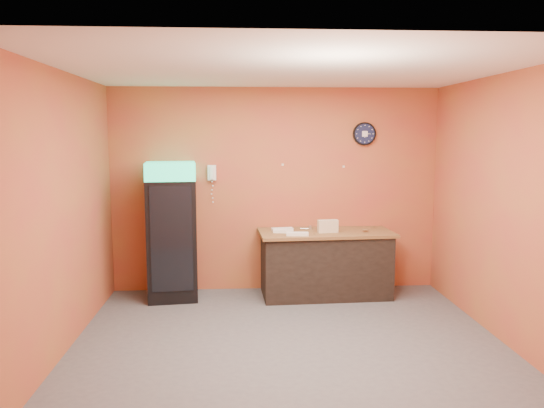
{
  "coord_description": "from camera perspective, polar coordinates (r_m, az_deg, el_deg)",
  "views": [
    {
      "loc": [
        -0.51,
        -5.28,
        2.18
      ],
      "look_at": [
        -0.14,
        0.6,
        1.39
      ],
      "focal_mm": 35.0,
      "sensor_mm": 36.0,
      "label": 1
    }
  ],
  "objects": [
    {
      "name": "wall_phone",
      "position": [
        7.25,
        -6.48,
        3.37
      ],
      "size": [
        0.11,
        0.1,
        0.21
      ],
      "color": "white",
      "rests_on": "back_wall"
    },
    {
      "name": "back_wall",
      "position": [
        7.34,
        0.37,
        1.52
      ],
      "size": [
        4.5,
        0.02,
        2.8
      ],
      "primitive_type": "cube",
      "color": "#A9672F",
      "rests_on": "floor"
    },
    {
      "name": "prep_counter",
      "position": [
        7.22,
        5.75,
        -6.52
      ],
      "size": [
        1.71,
        0.82,
        0.84
      ],
      "primitive_type": "cube",
      "rotation": [
        0.0,
        0.0,
        0.04
      ],
      "color": "black",
      "rests_on": "floor"
    },
    {
      "name": "sub_roll_stack",
      "position": [
        7.02,
        6.03,
        -2.39
      ],
      "size": [
        0.27,
        0.12,
        0.17
      ],
      "rotation": [
        0.0,
        0.0,
        0.12
      ],
      "color": "beige",
      "rests_on": "butcher_paper"
    },
    {
      "name": "wrapped_sandwich_left",
      "position": [
        6.99,
        1.22,
        -2.94
      ],
      "size": [
        0.27,
        0.14,
        0.04
      ],
      "primitive_type": "cube",
      "rotation": [
        0.0,
        0.0,
        -0.14
      ],
      "color": "white",
      "rests_on": "butcher_paper"
    },
    {
      "name": "right_wall",
      "position": [
        6.01,
        23.75,
        -0.48
      ],
      "size": [
        0.02,
        4.0,
        2.8
      ],
      "primitive_type": "cube",
      "color": "#A9672F",
      "rests_on": "floor"
    },
    {
      "name": "floor",
      "position": [
        5.73,
        1.79,
        -14.72
      ],
      "size": [
        4.5,
        4.5,
        0.0
      ],
      "primitive_type": "plane",
      "color": "#47474C",
      "rests_on": "ground"
    },
    {
      "name": "wall_clock",
      "position": [
        7.45,
        9.91,
        7.45
      ],
      "size": [
        0.32,
        0.06,
        0.32
      ],
      "color": "black",
      "rests_on": "back_wall"
    },
    {
      "name": "wrapped_sandwich_right",
      "position": [
        7.1,
        1.12,
        -2.75
      ],
      "size": [
        0.3,
        0.16,
        0.04
      ],
      "primitive_type": "cube",
      "rotation": [
        0.0,
        0.0,
        0.17
      ],
      "color": "white",
      "rests_on": "butcher_paper"
    },
    {
      "name": "kitchen_tool",
      "position": [
        7.24,
        4.17,
        -2.52
      ],
      "size": [
        0.06,
        0.06,
        0.06
      ],
      "primitive_type": "cylinder",
      "color": "silver",
      "rests_on": "butcher_paper"
    },
    {
      "name": "butcher_paper",
      "position": [
        7.12,
        5.8,
        -3.09
      ],
      "size": [
        1.81,
        0.91,
        0.04
      ],
      "primitive_type": "cube",
      "rotation": [
        0.0,
        0.0,
        0.06
      ],
      "color": "brown",
      "rests_on": "prep_counter"
    },
    {
      "name": "beverage_cooler",
      "position": [
        7.07,
        -10.79,
        -3.1
      ],
      "size": [
        0.7,
        0.7,
        1.81
      ],
      "rotation": [
        0.0,
        0.0,
        0.11
      ],
      "color": "black",
      "rests_on": "floor"
    },
    {
      "name": "wrapped_sandwich_mid",
      "position": [
        6.79,
        2.74,
        -3.23
      ],
      "size": [
        0.29,
        0.13,
        0.04
      ],
      "primitive_type": "cube",
      "rotation": [
        0.0,
        0.0,
        -0.09
      ],
      "color": "white",
      "rests_on": "butcher_paper"
    },
    {
      "name": "ceiling",
      "position": [
        5.34,
        1.92,
        14.3
      ],
      "size": [
        4.5,
        4.0,
        0.02
      ],
      "primitive_type": "cube",
      "color": "white",
      "rests_on": "back_wall"
    },
    {
      "name": "left_wall",
      "position": [
        5.61,
        -21.67,
        -0.9
      ],
      "size": [
        0.02,
        4.0,
        2.8
      ],
      "primitive_type": "cube",
      "color": "#A9672F",
      "rests_on": "floor"
    }
  ]
}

